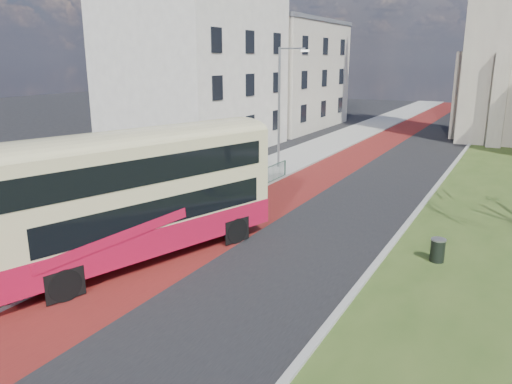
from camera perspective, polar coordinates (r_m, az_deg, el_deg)
The scene contains 12 objects.
ground at distance 17.86m, azimuth -10.14°, elevation -9.69°, with size 160.00×160.00×0.00m, color black.
road_carriageway at distance 34.52m, azimuth 13.04°, elevation 2.27°, with size 9.00×120.00×0.01m, color black.
bus_lane at distance 35.31m, azimuth 8.82°, elevation 2.77°, with size 3.40×120.00×0.01m, color #591414.
pavement_west at distance 36.72m, azimuth 3.24°, elevation 3.48°, with size 4.00×120.00×0.12m, color gray.
kerb_west at distance 35.93m, azimuth 6.13°, elevation 3.17°, with size 0.25×120.00×0.13m, color #999993.
kerb_east at distance 35.56m, azimuth 21.07°, elevation 2.11°, with size 0.25×80.00×0.13m, color #999993.
pedestrian_railing at distance 22.30m, azimuth -9.77°, elevation -3.07°, with size 0.07×24.00×1.12m.
street_block_near at distance 42.27m, azimuth -6.82°, elevation 13.73°, with size 10.30×14.30×13.00m.
street_block_far at distance 56.12m, azimuth 2.91°, elevation 13.34°, with size 10.30×16.30×11.50m.
streetlamp at distance 34.01m, azimuth 2.89°, elevation 10.28°, with size 2.13×0.18×8.00m.
bus at distance 18.75m, azimuth -13.68°, elevation 0.11°, with size 5.83×11.64×4.75m.
litter_bin at distance 19.89m, azimuth 20.05°, elevation -6.25°, with size 0.61×0.61×0.89m.
Camera 1 is at (10.36, -12.53, 7.40)m, focal length 35.00 mm.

